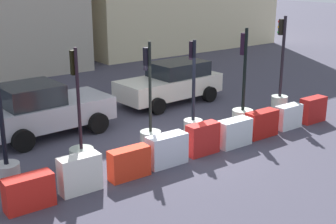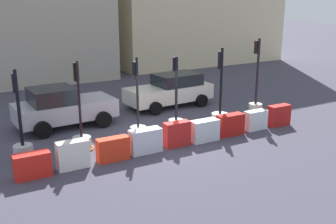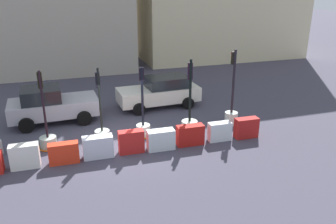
# 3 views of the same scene
# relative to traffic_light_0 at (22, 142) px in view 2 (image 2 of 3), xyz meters

# --- Properties ---
(ground_plane) EXTENTS (120.00, 120.00, 0.00)m
(ground_plane) POSITION_rel_traffic_light_0_xyz_m (5.06, -0.45, -0.62)
(ground_plane) COLOR #403E4D
(traffic_light_0) EXTENTS (0.63, 0.63, 3.08)m
(traffic_light_0) POSITION_rel_traffic_light_0_xyz_m (0.00, 0.00, 0.00)
(traffic_light_0) COLOR #B2AEB0
(traffic_light_0) RESTS_ON ground_plane
(traffic_light_1) EXTENTS (0.83, 0.83, 3.20)m
(traffic_light_1) POSITION_rel_traffic_light_0_xyz_m (2.00, -0.04, -0.12)
(traffic_light_1) COLOR #A9B6A8
(traffic_light_1) RESTS_ON ground_plane
(traffic_light_2) EXTENTS (0.62, 0.62, 3.18)m
(traffic_light_2) POSITION_rel_traffic_light_0_xyz_m (4.15, -0.23, -0.02)
(traffic_light_2) COLOR #AFB9AD
(traffic_light_2) RESTS_ON ground_plane
(traffic_light_3) EXTENTS (0.85, 0.85, 3.05)m
(traffic_light_3) POSITION_rel_traffic_light_0_xyz_m (5.93, -0.05, -0.10)
(traffic_light_3) COLOR silver
(traffic_light_3) RESTS_ON ground_plane
(traffic_light_4) EXTENTS (0.99, 0.99, 3.27)m
(traffic_light_4) POSITION_rel_traffic_light_0_xyz_m (8.01, -0.21, -0.11)
(traffic_light_4) COLOR silver
(traffic_light_4) RESTS_ON ground_plane
(traffic_light_5) EXTENTS (0.60, 0.60, 3.52)m
(traffic_light_5) POSITION_rel_traffic_light_0_xyz_m (10.17, -0.01, 0.10)
(traffic_light_5) COLOR silver
(traffic_light_5) RESTS_ON ground_plane
(construction_barrier_0) EXTENTS (1.09, 0.45, 0.77)m
(construction_barrier_0) POSITION_rel_traffic_light_0_xyz_m (-0.03, -1.54, -0.23)
(construction_barrier_0) COLOR red
(construction_barrier_0) RESTS_ON ground_plane
(construction_barrier_1) EXTENTS (1.01, 0.43, 0.91)m
(construction_barrier_1) POSITION_rel_traffic_light_0_xyz_m (1.24, -1.48, -0.17)
(construction_barrier_1) COLOR white
(construction_barrier_1) RESTS_ON ground_plane
(construction_barrier_2) EXTENTS (1.09, 0.40, 0.79)m
(construction_barrier_2) POSITION_rel_traffic_light_0_xyz_m (2.58, -1.54, -0.22)
(construction_barrier_2) COLOR red
(construction_barrier_2) RESTS_ON ground_plane
(construction_barrier_3) EXTENTS (1.14, 0.48, 0.86)m
(construction_barrier_3) POSITION_rel_traffic_light_0_xyz_m (3.83, -1.46, -0.19)
(construction_barrier_3) COLOR silver
(construction_barrier_3) RESTS_ON ground_plane
(construction_barrier_4) EXTENTS (0.99, 0.41, 0.91)m
(construction_barrier_4) POSITION_rel_traffic_light_0_xyz_m (5.12, -1.45, -0.16)
(construction_barrier_4) COLOR red
(construction_barrier_4) RESTS_ON ground_plane
(construction_barrier_5) EXTENTS (1.09, 0.49, 0.82)m
(construction_barrier_5) POSITION_rel_traffic_light_0_xyz_m (6.30, -1.54, -0.21)
(construction_barrier_5) COLOR silver
(construction_barrier_5) RESTS_ON ground_plane
(construction_barrier_6) EXTENTS (1.12, 0.45, 0.84)m
(construction_barrier_6) POSITION_rel_traffic_light_0_xyz_m (7.56, -1.49, -0.20)
(construction_barrier_6) COLOR #B31A15
(construction_barrier_6) RESTS_ON ground_plane
(construction_barrier_7) EXTENTS (0.98, 0.41, 0.80)m
(construction_barrier_7) POSITION_rel_traffic_light_0_xyz_m (8.88, -1.48, -0.22)
(construction_barrier_7) COLOR white
(construction_barrier_7) RESTS_ON ground_plane
(construction_barrier_8) EXTENTS (1.01, 0.43, 0.88)m
(construction_barrier_8) POSITION_rel_traffic_light_0_xyz_m (10.11, -1.55, -0.18)
(construction_barrier_8) COLOR #AD1C19
(construction_barrier_8) RESTS_ON ground_plane
(car_white_van) EXTENTS (4.37, 2.28, 1.60)m
(car_white_van) POSITION_rel_traffic_light_0_xyz_m (7.73, 3.43, 0.19)
(car_white_van) COLOR silver
(car_white_van) RESTS_ON ground_plane
(car_silver_hatchback) EXTENTS (4.15, 2.40, 1.70)m
(car_silver_hatchback) POSITION_rel_traffic_light_0_xyz_m (2.18, 2.87, 0.22)
(car_silver_hatchback) COLOR #ACABB6
(car_silver_hatchback) RESTS_ON ground_plane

